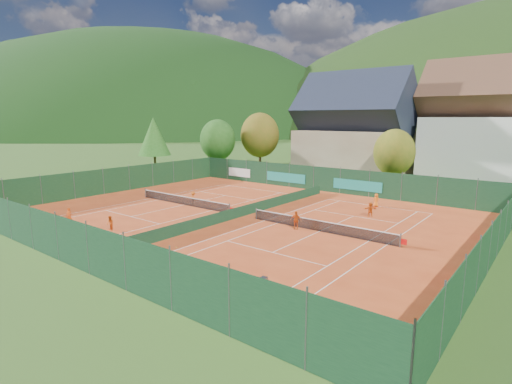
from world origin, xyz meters
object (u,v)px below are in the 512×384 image
Objects in this scene: ball_hopper at (264,280)px; player_left_near at (69,216)px; player_right_near at (296,220)px; player_right_far_b at (370,209)px; player_right_far_a at (376,200)px; hotel_block_a at (506,129)px; player_left_mid at (110,223)px; player_left_far at (193,198)px; chalet at (354,133)px.

player_left_near is at bearing 179.46° from ball_hopper.
player_right_far_b is at bearing 49.81° from player_right_near.
player_right_near is 12.24m from player_right_far_a.
hotel_block_a is 16.28× the size of player_right_far_b.
player_right_far_b reaches higher than player_left_mid.
ball_hopper is 0.52× the size of player_right_near.
player_right_near is at bearing 31.49° from player_right_far_b.
player_left_near is at bearing 53.11° from player_right_far_a.
ball_hopper is at bearing 173.54° from player_left_far.
player_right_near reaches higher than player_right_far_a.
player_left_near is 28.88m from player_right_far_a.
player_left_near is 19.06m from player_right_near.
player_left_mid is at bearing -114.87° from hotel_block_a.
chalet is 12.21× the size of player_right_far_b.
player_right_far_b is at bearing -130.63° from player_left_far.
player_left_mid is at bearing 59.05° from player_right_far_a.
chalet is 32.46m from player_right_near.
ball_hopper is at bearing -71.25° from chalet.
chalet reaches higher than player_left_mid.
player_right_far_b is at bearing 12.33° from player_left_near.
player_right_far_b is at bearing 62.24° from player_left_mid.
player_left_mid is 10.84m from player_left_far.
player_left_near is (-25.64, -47.30, -6.64)m from hotel_block_a.
ball_hopper is 11.97m from player_right_near.
player_right_near is 1.11× the size of player_right_far_a.
player_left_far is at bearing -98.02° from chalet.
hotel_block_a is 30.26m from player_right_far_b.
player_left_far is at bearing 111.55° from player_left_mid.
chalet is 11.83× the size of player_right_far_a.
player_left_mid is at bearing -16.92° from player_left_near.
player_left_far reaches higher than ball_hopper.
ball_hopper is at bearing -32.82° from player_left_near.
player_right_far_a reaches higher than player_right_far_b.
player_left_mid is (-21.38, -46.13, -6.78)m from hotel_block_a.
player_left_far is 17.68m from player_right_far_b.
player_right_far_a is 1.03× the size of player_right_far_b.
player_right_near is at bearing -157.97° from player_left_far.
hotel_block_a is 26.61m from player_right_far_a.
player_right_near is (9.14, -30.59, -5.86)m from chalet.
chalet is 0.75× the size of hotel_block_a.
player_left_near is at bearing -99.13° from chalet.
player_left_near is 4.41m from player_left_mid.
player_right_far_b is at bearing -103.32° from hotel_block_a.
hotel_block_a is at bearing 77.31° from player_left_mid.
player_left_near reaches higher than player_left_mid.
player_left_near is 12.12m from player_left_far.
player_right_near reaches higher than ball_hopper.
player_right_far_a is (-2.98, 22.98, 0.13)m from ball_hopper.
player_left_far is (-4.15, -29.43, -5.92)m from chalet.
ball_hopper is 21.86m from player_left_far.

